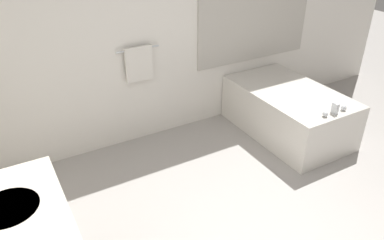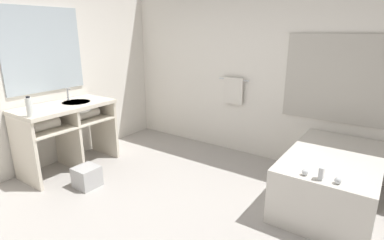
{
  "view_description": "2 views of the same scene",
  "coord_description": "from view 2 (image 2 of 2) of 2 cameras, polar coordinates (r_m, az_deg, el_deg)",
  "views": [
    {
      "loc": [
        -1.73,
        -1.56,
        2.5
      ],
      "look_at": [
        -0.23,
        1.08,
        0.77
      ],
      "focal_mm": 35.0,
      "sensor_mm": 36.0,
      "label": 1
    },
    {
      "loc": [
        1.77,
        -1.91,
        1.87
      ],
      "look_at": [
        -0.31,
        1.07,
        0.78
      ],
      "focal_mm": 28.0,
      "sensor_mm": 36.0,
      "label": 2
    }
  ],
  "objects": [
    {
      "name": "wall_left_with_mirror",
      "position": [
        4.46,
        -29.55,
        7.99
      ],
      "size": [
        0.08,
        7.4,
        2.7
      ],
      "color": "white",
      "rests_on": "ground_plane"
    },
    {
      "name": "vanity_counter",
      "position": [
        4.42,
        -22.56,
        -0.51
      ],
      "size": [
        0.66,
        1.24,
        0.92
      ],
      "color": "beige",
      "rests_on": "ground_plane"
    },
    {
      "name": "waste_bin",
      "position": [
        3.99,
        -19.38,
        -10.15
      ],
      "size": [
        0.27,
        0.27,
        0.26
      ],
      "color": "#B2B2B2",
      "rests_on": "ground_plane"
    },
    {
      "name": "ground_plane",
      "position": [
        3.2,
        -6.71,
        -19.07
      ],
      "size": [
        16.0,
        16.0,
        0.0
      ],
      "primitive_type": "plane",
      "color": "#A8A39E",
      "rests_on": "ground"
    },
    {
      "name": "wall_back_with_blinds",
      "position": [
        4.51,
        12.46,
        9.71
      ],
      "size": [
        7.4,
        0.13,
        2.7
      ],
      "color": "white",
      "rests_on": "ground_plane"
    },
    {
      "name": "bathtub",
      "position": [
        3.7,
        25.1,
        -9.74
      ],
      "size": [
        0.92,
        1.55,
        0.7
      ],
      "color": "silver",
      "rests_on": "ground_plane"
    },
    {
      "name": "sink_faucet",
      "position": [
        4.58,
        -22.57,
        4.56
      ],
      "size": [
        0.09,
        0.04,
        0.18
      ],
      "color": "silver",
      "rests_on": "vanity_counter"
    },
    {
      "name": "water_bottle_1",
      "position": [
        3.88,
        -28.56,
        2.17
      ],
      "size": [
        0.07,
        0.07,
        0.24
      ],
      "color": "silver",
      "rests_on": "vanity_counter"
    }
  ]
}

